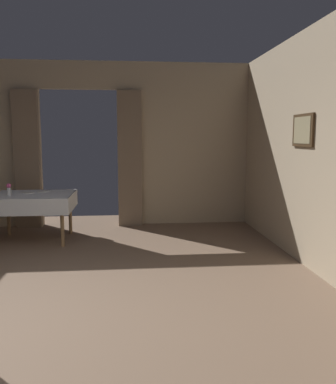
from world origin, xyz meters
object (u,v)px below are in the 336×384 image
Objects in this scene: flower_vase_mid at (9,189)px; plate_mid_b at (44,191)px; plate_mid_c at (28,193)px; dining_table_mid at (33,200)px.

flower_vase_mid reaches higher than plate_mid_b.
plate_mid_b is at bearing 38.01° from plate_mid_c.
flower_vase_mid is at bearing -147.09° from dining_table_mid.
plate_mid_b is (0.12, 0.28, 0.10)m from dining_table_mid.
plate_mid_c is at bearing 56.08° from flower_vase_mid.
plate_mid_c is (0.20, 0.30, -0.10)m from flower_vase_mid.
plate_mid_c is (-0.22, -0.17, 0.00)m from plate_mid_b.
dining_table_mid is at bearing 32.91° from flower_vase_mid.
dining_table_mid is at bearing -113.07° from plate_mid_b.
plate_mid_b is 0.98× the size of plate_mid_c.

